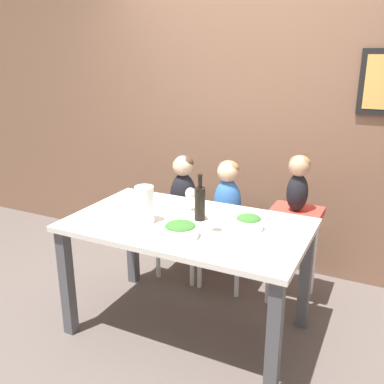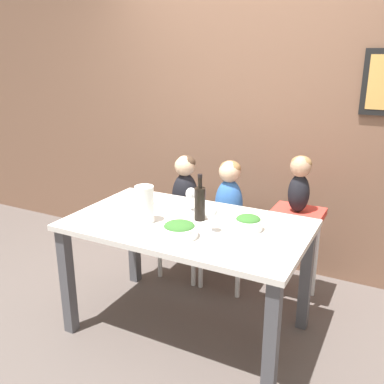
{
  "view_description": "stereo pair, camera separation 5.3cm",
  "coord_description": "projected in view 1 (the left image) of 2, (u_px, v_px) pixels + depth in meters",
  "views": [
    {
      "loc": [
        1.11,
        -2.2,
        1.77
      ],
      "look_at": [
        0.0,
        0.07,
        0.95
      ],
      "focal_mm": 40.0,
      "sensor_mm": 36.0,
      "label": 1
    },
    {
      "loc": [
        1.16,
        -2.17,
        1.77
      ],
      "look_at": [
        0.0,
        0.07,
        0.95
      ],
      "focal_mm": 40.0,
      "sensor_mm": 36.0,
      "label": 2
    }
  ],
  "objects": [
    {
      "name": "chair_right_highchair",
      "position": [
        294.0,
        230.0,
        3.07
      ],
      "size": [
        0.36,
        0.35,
        0.7
      ],
      "color": "silver",
      "rests_on": "ground_plane"
    },
    {
      "name": "chair_far_left",
      "position": [
        183.0,
        228.0,
        3.49
      ],
      "size": [
        0.42,
        0.41,
        0.48
      ],
      "color": "silver",
      "rests_on": "ground_plane"
    },
    {
      "name": "salad_bowl_large",
      "position": [
        180.0,
        230.0,
        2.43
      ],
      "size": [
        0.21,
        0.21,
        0.09
      ],
      "color": "white",
      "rests_on": "dining_table"
    },
    {
      "name": "wine_bottle",
      "position": [
        200.0,
        202.0,
        2.66
      ],
      "size": [
        0.07,
        0.07,
        0.3
      ],
      "color": "black",
      "rests_on": "dining_table"
    },
    {
      "name": "wall_back",
      "position": [
        253.0,
        107.0,
        3.47
      ],
      "size": [
        10.0,
        0.09,
        2.7
      ],
      "color": "brown",
      "rests_on": "ground_plane"
    },
    {
      "name": "person_child_center",
      "position": [
        227.0,
        194.0,
        3.23
      ],
      "size": [
        0.21,
        0.19,
        0.53
      ],
      "color": "#3366B2",
      "rests_on": "chair_far_center"
    },
    {
      "name": "ground_plane",
      "position": [
        188.0,
        328.0,
        2.89
      ],
      "size": [
        14.0,
        14.0,
        0.0
      ],
      "primitive_type": "plane",
      "color": "#564C47"
    },
    {
      "name": "dinner_plate_back_left",
      "position": [
        152.0,
        198.0,
        3.07
      ],
      "size": [
        0.22,
        0.22,
        0.01
      ],
      "color": "silver",
      "rests_on": "dining_table"
    },
    {
      "name": "chair_far_center",
      "position": [
        226.0,
        236.0,
        3.34
      ],
      "size": [
        0.42,
        0.41,
        0.48
      ],
      "color": "silver",
      "rests_on": "ground_plane"
    },
    {
      "name": "salad_bowl_small",
      "position": [
        249.0,
        222.0,
        2.54
      ],
      "size": [
        0.17,
        0.17,
        0.09
      ],
      "color": "white",
      "rests_on": "dining_table"
    },
    {
      "name": "dinner_plate_front_left",
      "position": [
        113.0,
        218.0,
        2.7
      ],
      "size": [
        0.22,
        0.22,
        0.01
      ],
      "color": "silver",
      "rests_on": "dining_table"
    },
    {
      "name": "dining_table",
      "position": [
        187.0,
        239.0,
        2.68
      ],
      "size": [
        1.48,
        0.87,
        0.77
      ],
      "color": "silver",
      "rests_on": "ground_plane"
    },
    {
      "name": "wine_glass_near",
      "position": [
        212.0,
        213.0,
        2.48
      ],
      "size": [
        0.07,
        0.07,
        0.16
      ],
      "color": "white",
      "rests_on": "dining_table"
    },
    {
      "name": "person_baby_right",
      "position": [
        298.0,
        179.0,
        2.96
      ],
      "size": [
        0.15,
        0.15,
        0.4
      ],
      "color": "black",
      "rests_on": "chair_right_highchair"
    },
    {
      "name": "wine_glass_far",
      "position": [
        191.0,
        194.0,
        2.8
      ],
      "size": [
        0.07,
        0.07,
        0.16
      ],
      "color": "white",
      "rests_on": "dining_table"
    },
    {
      "name": "paper_towel_roll",
      "position": [
        145.0,
        204.0,
        2.62
      ],
      "size": [
        0.12,
        0.12,
        0.23
      ],
      "color": "white",
      "rests_on": "dining_table"
    },
    {
      "name": "person_child_left",
      "position": [
        183.0,
        187.0,
        3.39
      ],
      "size": [
        0.21,
        0.19,
        0.53
      ],
      "color": "black",
      "rests_on": "chair_far_left"
    }
  ]
}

